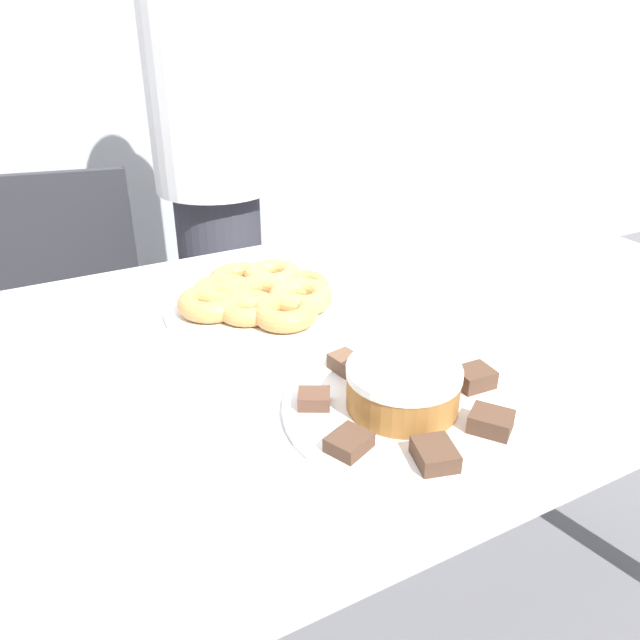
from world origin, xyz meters
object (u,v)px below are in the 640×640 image
(plate_donuts, at_px, (259,306))
(frosted_cake, at_px, (403,387))
(plate_cake, at_px, (401,409))
(person_standing, at_px, (214,166))
(office_chair_left, at_px, (77,343))

(plate_donuts, distance_m, frosted_cake, 0.40)
(plate_cake, xyz_separation_m, frosted_cake, (0.00, -0.00, 0.04))
(plate_cake, height_order, frosted_cake, frosted_cake)
(person_standing, distance_m, office_chair_left, 0.65)
(plate_cake, bearing_deg, plate_donuts, 96.40)
(office_chair_left, relative_size, plate_donuts, 2.53)
(plate_donuts, bearing_deg, person_standing, 77.06)
(frosted_cake, bearing_deg, plate_cake, 104.04)
(office_chair_left, distance_m, plate_cake, 1.25)
(office_chair_left, relative_size, frosted_cake, 5.51)
(person_standing, relative_size, frosted_cake, 10.66)
(person_standing, height_order, plate_donuts, person_standing)
(person_standing, distance_m, plate_donuts, 0.67)
(office_chair_left, distance_m, frosted_cake, 1.26)
(person_standing, xyz_separation_m, plate_donuts, (-0.15, -0.64, -0.11))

